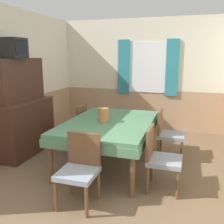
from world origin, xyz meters
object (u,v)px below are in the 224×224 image
object	(u,v)px
chair_head_near	(80,167)
chair_left_far	(76,124)
dining_table	(110,127)
chair_right_far	(167,132)
tv	(14,48)
chair_right_near	(160,156)
sideboard	(24,114)
vase	(103,115)

from	to	relation	value
chair_head_near	chair_left_far	bearing A→B (deg)	-63.02
dining_table	chair_right_far	xyz separation A→B (m)	(0.87, 0.55, -0.17)
chair_right_far	tv	world-z (taller)	tv
chair_right_near	sideboard	distance (m)	2.58
chair_left_far	chair_right_far	world-z (taller)	same
chair_left_far	chair_right_near	world-z (taller)	same
dining_table	chair_right_near	distance (m)	1.05
chair_left_far	vase	size ratio (longest dim) A/B	3.77
dining_table	chair_left_far	bearing A→B (deg)	147.67
chair_left_far	chair_right_far	xyz separation A→B (m)	(1.74, 0.00, 0.00)
chair_right_far	chair_head_near	bearing A→B (deg)	-26.98
tv	vase	bearing A→B (deg)	1.52
dining_table	chair_head_near	world-z (taller)	chair_head_near
chair_right_far	sideboard	world-z (taller)	sideboard
vase	chair_left_far	bearing A→B (deg)	141.14
sideboard	tv	world-z (taller)	tv
chair_left_far	chair_head_near	world-z (taller)	same
dining_table	chair_left_far	xyz separation A→B (m)	(-0.87, 0.55, -0.17)
dining_table	chair_head_near	bearing A→B (deg)	-90.00
chair_head_near	chair_right_near	bearing A→B (deg)	-145.06
sideboard	vase	world-z (taller)	sideboard
chair_right_far	sideboard	size ratio (longest dim) A/B	0.50
chair_head_near	tv	bearing A→B (deg)	-32.85
dining_table	chair_right_far	size ratio (longest dim) A/B	2.26
dining_table	chair_head_near	distance (m)	1.17
chair_right_near	tv	size ratio (longest dim) A/B	2.26
chair_head_near	chair_right_near	size ratio (longest dim) A/B	1.00
chair_left_far	chair_right_far	bearing A→B (deg)	-90.00
chair_right_near	vase	world-z (taller)	vase
tv	chair_right_far	bearing A→B (deg)	15.51
dining_table	chair_left_far	world-z (taller)	chair_left_far
chair_head_near	dining_table	bearing A→B (deg)	-90.00
chair_right_near	chair_head_near	bearing A→B (deg)	-55.06
chair_head_near	tv	distance (m)	2.37
chair_right_near	vase	xyz separation A→B (m)	(-0.94, 0.46, 0.39)
dining_table	vase	bearing A→B (deg)	-128.29
dining_table	chair_head_near	size ratio (longest dim) A/B	2.26
chair_head_near	chair_right_far	xyz separation A→B (m)	(0.87, 1.71, 0.00)
tv	sideboard	bearing A→B (deg)	102.26
chair_right_near	vase	distance (m)	1.12
dining_table	tv	bearing A→B (deg)	-175.25
chair_right_near	sideboard	bearing A→B (deg)	-103.01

